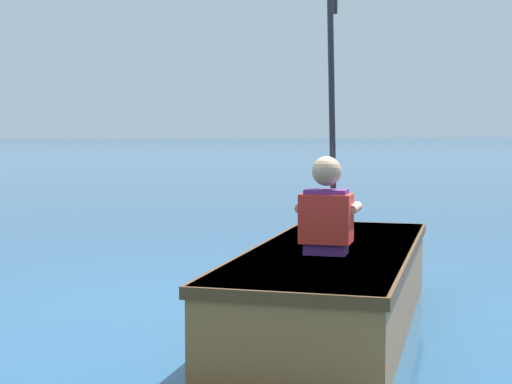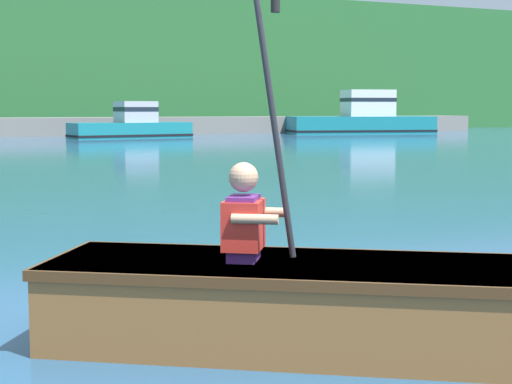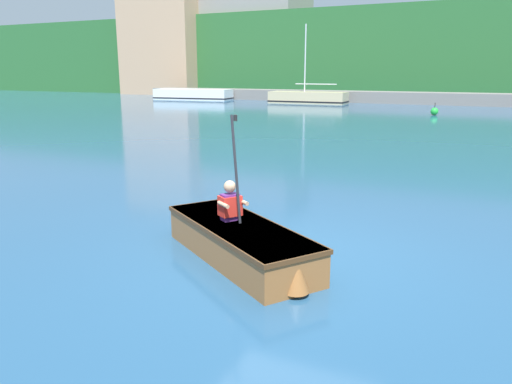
% 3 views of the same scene
% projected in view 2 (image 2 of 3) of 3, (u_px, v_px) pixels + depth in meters
% --- Properties ---
extents(ground_plane, '(300.00, 300.00, 0.00)m').
position_uv_depth(ground_plane, '(340.00, 318.00, 5.09)').
color(ground_plane, navy).
extents(waterfront_apartment_right, '(10.36, 7.79, 11.39)m').
position_uv_depth(waterfront_apartment_right, '(187.00, 40.00, 50.17)').
color(waterfront_apartment_right, '#75665B').
rests_on(waterfront_apartment_right, ground).
extents(moored_boat_dock_west_inner, '(8.15, 4.01, 2.34)m').
position_uv_depth(moored_boat_dock_west_inner, '(363.00, 119.00, 42.21)').
color(moored_boat_dock_west_inner, '#197A84').
rests_on(moored_boat_dock_west_inner, ground).
extents(moored_boat_dock_center_far, '(5.75, 2.51, 1.68)m').
position_uv_depth(moored_boat_dock_center_far, '(132.00, 126.00, 36.05)').
color(moored_boat_dock_center_far, '#197A84').
rests_on(moored_boat_dock_center_far, ground).
extents(rowboat_foreground, '(2.86, 2.33, 0.49)m').
position_uv_depth(rowboat_foreground, '(298.00, 299.00, 4.46)').
color(rowboat_foreground, '#935B2D').
rests_on(rowboat_foreground, ground).
extents(person_paddler, '(0.45, 0.45, 1.47)m').
position_uv_depth(person_paddler, '(246.00, 214.00, 4.46)').
color(person_paddler, '#592672').
rests_on(person_paddler, rowboat_foreground).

